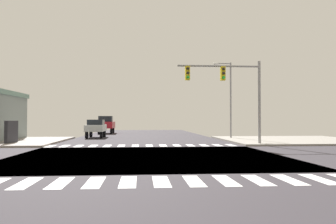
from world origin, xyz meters
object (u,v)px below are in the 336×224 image
traffic_signal_mast (227,83)px  sedan_queued_3 (96,127)px  pickup_leading_1 (106,124)px  street_lamp (228,93)px

traffic_signal_mast → sedan_queued_3: (-10.95, 11.59, -3.45)m
sedan_queued_3 → pickup_leading_1: bearing=-90.0°
street_lamp → sedan_queued_3: street_lamp is taller
sedan_queued_3 → street_lamp: bearing=165.2°
street_lamp → sedan_queued_3: bearing=165.2°
traffic_signal_mast → sedan_queued_3: bearing=133.4°
street_lamp → pickup_leading_1: 19.61m
traffic_signal_mast → pickup_leading_1: traffic_signal_mast is taller
traffic_signal_mast → street_lamp: street_lamp is taller
pickup_leading_1 → sedan_queued_3: bearing=90.0°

